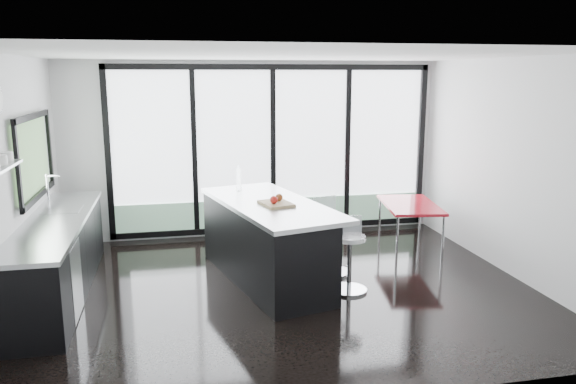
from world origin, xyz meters
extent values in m
cube|color=black|center=(0.00, 0.00, 0.00)|extent=(6.00, 5.00, 0.00)
cube|color=white|center=(0.00, 0.00, 2.80)|extent=(6.00, 5.00, 0.00)
cube|color=silver|center=(0.00, 2.50, 1.40)|extent=(6.00, 0.00, 2.80)
cube|color=white|center=(0.30, 2.47, 1.40)|extent=(5.00, 0.02, 2.50)
cube|color=gray|center=(0.30, 2.43, 0.37)|extent=(5.00, 0.02, 0.44)
cube|color=black|center=(-0.95, 2.43, 1.40)|extent=(0.08, 0.04, 2.50)
cube|color=black|center=(0.30, 2.43, 1.40)|extent=(0.08, 0.04, 2.50)
cube|color=black|center=(1.55, 2.43, 1.40)|extent=(0.08, 0.04, 2.50)
cube|color=silver|center=(0.00, -2.50, 1.40)|extent=(6.00, 0.00, 2.80)
cube|color=silver|center=(-3.00, 0.00, 1.40)|extent=(0.00, 5.00, 2.80)
cube|color=#5E8554|center=(-2.97, 0.90, 1.60)|extent=(0.02, 1.60, 0.90)
cube|color=silver|center=(3.00, 0.00, 1.40)|extent=(0.00, 5.00, 2.80)
cube|color=black|center=(-2.67, 0.40, 0.43)|extent=(0.65, 3.20, 0.87)
cube|color=#AAADAF|center=(-2.67, 0.40, 0.90)|extent=(0.69, 3.24, 0.05)
cube|color=#AAADAF|center=(-2.67, 0.90, 0.90)|extent=(0.45, 0.48, 0.06)
cylinder|color=silver|center=(-2.82, 0.90, 1.14)|extent=(0.02, 0.02, 0.44)
cube|color=#AAADAF|center=(-2.36, -0.35, 0.42)|extent=(0.03, 0.60, 0.80)
cube|color=black|center=(-0.19, 0.36, 0.48)|extent=(1.39, 2.54, 0.96)
cube|color=#AAADAF|center=(-0.11, 0.38, 0.98)|extent=(1.62, 2.66, 0.05)
cube|color=#947C54|center=(-0.07, 0.22, 1.03)|extent=(0.43, 0.51, 0.03)
sphere|color=#A01610|center=(-0.11, 0.16, 1.09)|extent=(0.12, 0.12, 0.10)
sphere|color=brown|center=(-0.01, 0.29, 1.09)|extent=(0.11, 0.11, 0.09)
cylinder|color=silver|center=(-0.41, 1.15, 1.16)|extent=(0.09, 0.09, 0.31)
cylinder|color=silver|center=(0.74, -0.23, 0.35)|extent=(0.49, 0.49, 0.70)
cylinder|color=silver|center=(0.71, 0.41, 0.39)|extent=(0.64, 0.64, 0.78)
cube|color=#A81824|center=(2.15, 1.20, 0.35)|extent=(0.95, 1.41, 0.70)
camera|label=1|loc=(-1.29, -6.38, 2.58)|focal=35.00mm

